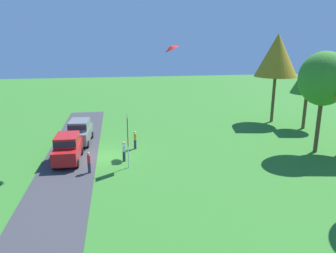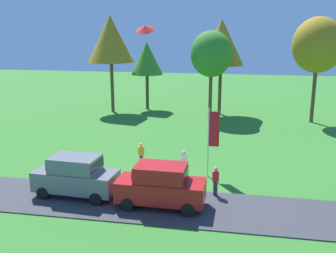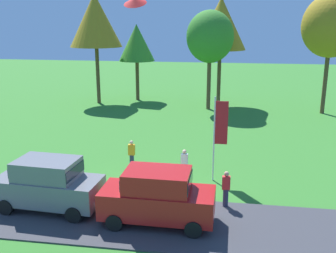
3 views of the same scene
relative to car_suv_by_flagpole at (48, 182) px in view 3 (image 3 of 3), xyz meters
The scene contains 14 objects.
ground_plane 4.88m from the car_suv_by_flagpole, 30.25° to the left, with size 120.00×120.00×0.00m, color #337528.
pavement_strip 4.28m from the car_suv_by_flagpole, ahead, with size 36.00×4.40×0.06m, color #38383D.
car_suv_by_flagpole is the anchor object (origin of this frame).
car_suv_near_entrance 4.94m from the car_suv_by_flagpole, ahead, with size 4.63×2.10×2.28m.
person_on_lawn 5.76m from the car_suv_by_flagpole, 65.01° to the left, with size 0.36×0.24×1.71m.
person_watching_sky 7.78m from the car_suv_by_flagpole, 10.47° to the left, with size 0.36×0.24×1.71m.
person_beside_suv 6.86m from the car_suv_by_flagpole, 36.76° to the left, with size 0.36×0.24×1.71m.
tree_far_right 24.01m from the car_suv_by_flagpole, 103.09° to the left, with size 4.99×4.99×10.54m.
tree_lone_near 25.07m from the car_suv_by_flagpole, 94.01° to the left, with size 3.64×3.64×7.69m.
tree_far_left 22.72m from the car_suv_by_flagpole, 74.82° to the left, with size 4.25×4.25×8.96m.
tree_right_of_center 25.14m from the car_suv_by_flagpole, 74.12° to the left, with size 4.81×4.81×10.15m.
tree_center_back 27.23m from the car_suv_by_flagpole, 52.95° to the left, with size 4.87×4.87×10.27m.
flag_banner 8.57m from the car_suv_by_flagpole, 31.55° to the left, with size 0.71×0.08×4.45m.
kite_delta_high_right 11.89m from the car_suv_by_flagpole, 77.25° to the left, with size 1.36×1.36×0.35m, color red.
Camera 3 is at (3.48, -17.18, 8.13)m, focal length 42.00 mm.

